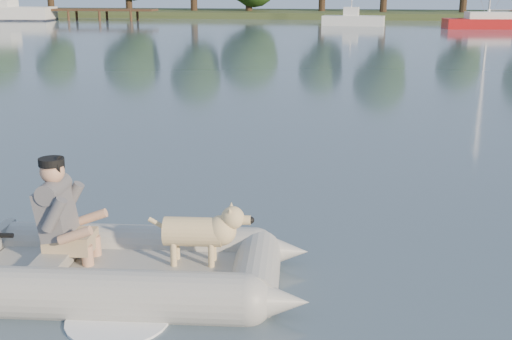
% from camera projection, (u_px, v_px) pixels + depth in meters
% --- Properties ---
extents(water, '(160.00, 160.00, 0.00)m').
position_uv_depth(water, '(199.00, 291.00, 6.70)').
color(water, slate).
rests_on(water, ground).
extents(shore_bank, '(160.00, 12.00, 0.70)m').
position_uv_depth(shore_bank, '(345.00, 15.00, 65.47)').
color(shore_bank, '#47512D').
rests_on(shore_bank, water).
extents(dock, '(18.00, 2.00, 1.04)m').
position_uv_depth(dock, '(62.00, 14.00, 59.83)').
color(dock, '#4C331E').
rests_on(dock, water).
extents(dinghy, '(5.05, 3.55, 1.46)m').
position_uv_depth(dinghy, '(127.00, 230.00, 6.66)').
color(dinghy, '#9B9B96').
rests_on(dinghy, water).
extents(man, '(0.82, 0.73, 1.14)m').
position_uv_depth(man, '(58.00, 209.00, 6.71)').
color(man, '#5C5B5F').
rests_on(man, dinghy).
extents(dog, '(1.02, 0.44, 0.66)m').
position_uv_depth(dog, '(193.00, 237.00, 6.69)').
color(dog, tan).
rests_on(dog, dinghy).
extents(cabin_cruiser, '(9.53, 4.07, 2.87)m').
position_uv_depth(cabin_cruiser, '(5.00, 7.00, 59.24)').
color(cabin_cruiser, white).
rests_on(cabin_cruiser, water).
extents(motorboat, '(5.22, 2.44, 2.14)m').
position_uv_depth(motorboat, '(354.00, 13.00, 51.23)').
color(motorboat, white).
rests_on(motorboat, water).
extents(sailboat, '(7.47, 3.04, 9.98)m').
position_uv_depth(sailboat, '(493.00, 23.00, 47.81)').
color(sailboat, '#AD1314').
rests_on(sailboat, water).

